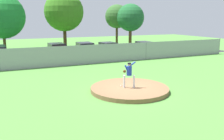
{
  "coord_description": "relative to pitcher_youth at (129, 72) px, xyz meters",
  "views": [
    {
      "loc": [
        -7.13,
        -13.04,
        4.49
      ],
      "look_at": [
        -0.34,
        1.95,
        1.02
      ],
      "focal_mm": 38.89,
      "sensor_mm": 36.0,
      "label": 1
    }
  ],
  "objects": [
    {
      "name": "asphalt_strip",
      "position": [
        0.11,
        14.61,
        -1.24
      ],
      "size": [
        44.0,
        7.0,
        0.01
      ],
      "primitive_type": "cube",
      "color": "#2B2B2D",
      "rests_on": "ground_plane"
    },
    {
      "name": "parked_car_red",
      "position": [
        -1.33,
        15.01,
        -0.41
      ],
      "size": [
        1.96,
        4.27,
        1.76
      ],
      "color": "#A81919",
      "rests_on": "ground_plane"
    },
    {
      "name": "tree_tall_centre",
      "position": [
        10.94,
        24.72,
        3.64
      ],
      "size": [
        3.95,
        3.95,
        6.89
      ],
      "color": "#4C331E",
      "rests_on": "ground_plane"
    },
    {
      "name": "parked_car_slate",
      "position": [
        2.0,
        14.91,
        -0.42
      ],
      "size": [
        2.04,
        4.4,
        1.73
      ],
      "color": "slate",
      "rests_on": "ground_plane"
    },
    {
      "name": "parked_car_charcoal",
      "position": [
        10.16,
        14.56,
        -0.49
      ],
      "size": [
        1.83,
        4.2,
        1.56
      ],
      "color": "#232328",
      "rests_on": "ground_plane"
    },
    {
      "name": "baseball",
      "position": [
        -0.29,
        0.53,
        -0.94
      ],
      "size": [
        0.07,
        0.07,
        0.07
      ],
      "primitive_type": "sphere",
      "color": "white",
      "rests_on": "pitchers_mound"
    },
    {
      "name": "tree_slender_far",
      "position": [
        -6.72,
        22.65,
        3.6
      ],
      "size": [
        5.89,
        5.89,
        7.79
      ],
      "color": "#4C331E",
      "rests_on": "ground_plane"
    },
    {
      "name": "parked_car_burgundy",
      "position": [
        4.9,
        14.55,
        -0.46
      ],
      "size": [
        2.01,
        4.12,
        1.66
      ],
      "color": "maroon",
      "rests_on": "ground_plane"
    },
    {
      "name": "chainlink_fence",
      "position": [
        0.11,
        10.11,
        -0.26
      ],
      "size": [
        37.58,
        0.07,
        2.05
      ],
      "color": "gray",
      "rests_on": "ground_plane"
    },
    {
      "name": "pitchers_mound",
      "position": [
        0.11,
        0.11,
        -1.11
      ],
      "size": [
        4.95,
        4.95,
        0.26
      ],
      "primitive_type": "cylinder",
      "color": "brown",
      "rests_on": "ground_plane"
    },
    {
      "name": "ground_plane",
      "position": [
        0.11,
        6.11,
        -1.24
      ],
      "size": [
        80.0,
        80.0,
        0.0
      ],
      "primitive_type": "plane",
      "color": "#4C8438"
    },
    {
      "name": "tree_leaning_west",
      "position": [
        1.98,
        24.71,
        4.32
      ],
      "size": [
        5.96,
        5.96,
        8.56
      ],
      "color": "#4C331E",
      "rests_on": "ground_plane"
    },
    {
      "name": "tree_broad_left",
      "position": [
        12.19,
        22.26,
        3.44
      ],
      "size": [
        4.4,
        4.4,
        6.91
      ],
      "color": "#4C331E",
      "rests_on": "ground_plane"
    },
    {
      "name": "pitcher_youth",
      "position": [
        0.0,
        0.0,
        0.0
      ],
      "size": [
        0.81,
        0.39,
        1.66
      ],
      "color": "silver",
      "rests_on": "pitchers_mound"
    },
    {
      "name": "traffic_cone_orange",
      "position": [
        -5.37,
        14.62,
        -0.98
      ],
      "size": [
        0.4,
        0.4,
        0.55
      ],
      "color": "orange",
      "rests_on": "asphalt_strip"
    }
  ]
}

